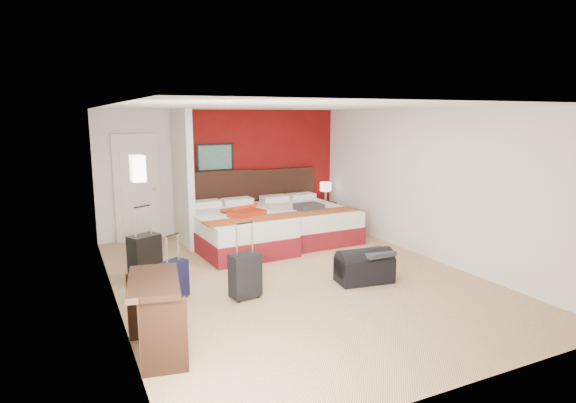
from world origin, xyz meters
TOP-DOWN VIEW (x-y plane):
  - ground at (0.00, 0.00)m, footprint 6.50×6.50m
  - room_walls at (-1.40, 1.42)m, footprint 5.02×6.52m
  - red_accent_panel at (0.75, 3.23)m, footprint 3.50×0.04m
  - partition_wall at (-1.00, 2.61)m, footprint 0.12×1.20m
  - entry_door at (-1.75, 3.20)m, footprint 0.82×0.06m
  - bed_left at (-0.23, 1.90)m, footprint 1.61×2.22m
  - bed_right at (1.29, 2.07)m, footprint 1.48×2.07m
  - red_suitcase_open at (-0.13, 1.80)m, footprint 0.82×0.96m
  - jacket_bundle at (1.19, 1.77)m, footprint 0.51×0.42m
  - nightstand at (2.20, 2.88)m, footprint 0.40×0.40m
  - table_lamp at (2.20, 2.88)m, footprint 0.27×0.27m
  - suitcase_black at (-2.01, 0.86)m, footprint 0.50×0.43m
  - suitcase_charcoal at (-0.95, -0.45)m, footprint 0.42×0.30m
  - suitcase_navy at (-1.81, -0.11)m, footprint 0.42×0.38m
  - duffel_bag at (0.83, -0.61)m, footprint 0.85×0.53m
  - jacket_draped at (0.98, -0.66)m, footprint 0.47×0.40m
  - desk at (-2.29, -1.49)m, footprint 0.65×1.04m

SIDE VIEW (x-z plane):
  - ground at x=0.00m, z-range 0.00..0.00m
  - duffel_bag at x=0.83m, z-range 0.00..0.40m
  - suitcase_navy at x=-1.81m, z-range 0.00..0.49m
  - nightstand at x=2.20m, z-range 0.00..0.50m
  - suitcase_charcoal at x=-0.95m, z-range 0.00..0.57m
  - bed_right at x=1.29m, z-range 0.00..0.61m
  - bed_left at x=-0.23m, z-range 0.00..0.64m
  - suitcase_black at x=-2.01m, z-range 0.00..0.65m
  - desk at x=-2.29m, z-range 0.00..0.81m
  - jacket_draped at x=0.98m, z-range 0.40..0.46m
  - jacket_bundle at x=1.19m, z-range 0.61..0.73m
  - red_suitcase_open at x=-0.13m, z-range 0.64..0.74m
  - table_lamp at x=2.20m, z-range 0.50..0.94m
  - entry_door at x=-1.75m, z-range 0.00..2.05m
  - red_accent_panel at x=0.75m, z-range 0.00..2.50m
  - partition_wall at x=-1.00m, z-range 0.00..2.50m
  - room_walls at x=-1.40m, z-range 0.01..2.51m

